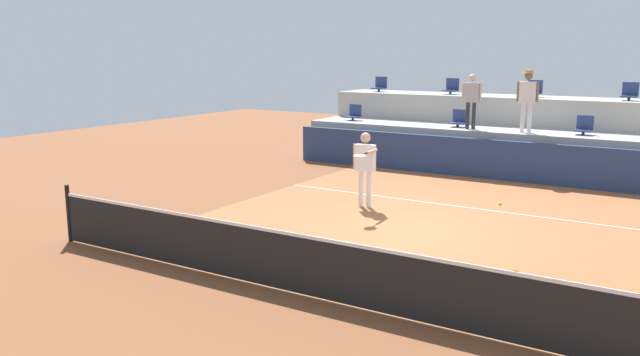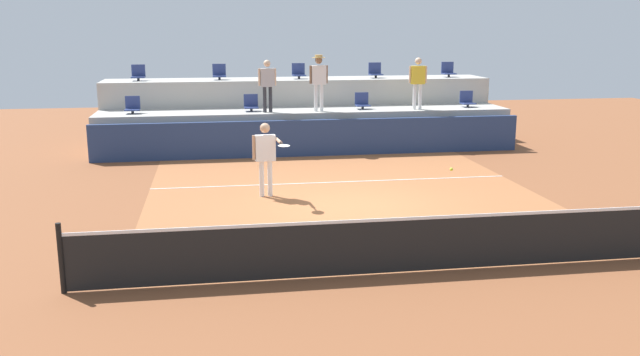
{
  "view_description": "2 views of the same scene",
  "coord_description": "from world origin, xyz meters",
  "views": [
    {
      "loc": [
        4.79,
        -11.33,
        3.47
      ],
      "look_at": [
        -1.24,
        -1.55,
        1.2
      ],
      "focal_mm": 35.9,
      "sensor_mm": 36.0,
      "label": 1
    },
    {
      "loc": [
        -2.96,
        -13.69,
        3.82
      ],
      "look_at": [
        -0.97,
        -1.45,
        1.01
      ],
      "focal_mm": 37.51,
      "sensor_mm": 36.0,
      "label": 2
    }
  ],
  "objects": [
    {
      "name": "stadium_chair_upper_left",
      "position": [
        -2.67,
        9.03,
        2.31
      ],
      "size": [
        0.44,
        0.4,
        0.52
      ],
      "color": "#2D2D33",
      "rests_on": "seating_tier_upper"
    },
    {
      "name": "stadium_chair_lower_right",
      "position": [
        1.81,
        7.23,
        1.46
      ],
      "size": [
        0.44,
        0.4,
        0.52
      ],
      "color": "#2D2D33",
      "rests_on": "seating_tier_lower"
    },
    {
      "name": "sponsor_backboard",
      "position": [
        0.0,
        6.0,
        0.55
      ],
      "size": [
        13.0,
        0.16,
        1.1
      ],
      "primitive_type": "cube",
      "color": "navy",
      "rests_on": "ground_plane"
    },
    {
      "name": "tennis_ball",
      "position": [
        1.88,
        -0.83,
        0.96
      ],
      "size": [
        0.07,
        0.07,
        0.07
      ],
      "color": "#CCE033"
    },
    {
      "name": "stadium_chair_lower_far_left",
      "position": [
        -5.34,
        7.23,
        1.46
      ],
      "size": [
        0.44,
        0.4,
        0.52
      ],
      "color": "#2D2D33",
      "rests_on": "seating_tier_lower"
    },
    {
      "name": "stadium_chair_upper_right",
      "position": [
        2.68,
        9.03,
        2.31
      ],
      "size": [
        0.44,
        0.4,
        0.52
      ],
      "color": "#2D2D33",
      "rests_on": "seating_tier_upper"
    },
    {
      "name": "spectator_leaning_on_rail",
      "position": [
        -1.25,
        6.85,
        2.2
      ],
      "size": [
        0.57,
        0.24,
        1.59
      ],
      "color": "#2D2D33",
      "rests_on": "seating_tier_lower"
    },
    {
      "name": "ground_plane",
      "position": [
        0.0,
        0.0,
        0.0
      ],
      "size": [
        40.0,
        40.0,
        0.0
      ],
      "primitive_type": "plane",
      "color": "brown"
    },
    {
      "name": "stadium_chair_upper_far_left",
      "position": [
        -5.3,
        9.03,
        2.31
      ],
      "size": [
        0.44,
        0.4,
        0.52
      ],
      "color": "#2D2D33",
      "rests_on": "seating_tier_upper"
    },
    {
      "name": "court_service_line",
      "position": [
        0.0,
        2.4,
        0.01
      ],
      "size": [
        9.0,
        0.06,
        0.0
      ],
      "primitive_type": "cube",
      "color": "silver",
      "rests_on": "ground_plane"
    },
    {
      "name": "tennis_net",
      "position": [
        0.0,
        -4.0,
        0.5
      ],
      "size": [
        10.48,
        0.08,
        1.07
      ],
      "color": "black",
      "rests_on": "ground_plane"
    },
    {
      "name": "seating_tier_lower",
      "position": [
        0.0,
        7.3,
        0.62
      ],
      "size": [
        13.0,
        1.8,
        1.25
      ],
      "primitive_type": "cube",
      "color": "#ADAAA3",
      "rests_on": "ground_plane"
    },
    {
      "name": "stadium_chair_upper_center",
      "position": [
        0.0,
        9.03,
        2.31
      ],
      "size": [
        0.44,
        0.4,
        0.52
      ],
      "color": "#2D2D33",
      "rests_on": "seating_tier_upper"
    },
    {
      "name": "tennis_player",
      "position": [
        -1.78,
        1.24,
        1.04
      ],
      "size": [
        0.77,
        1.18,
        1.7
      ],
      "color": "white",
      "rests_on": "ground_plane"
    },
    {
      "name": "stadium_chair_lower_left",
      "position": [
        -1.74,
        7.23,
        1.46
      ],
      "size": [
        0.44,
        0.4,
        0.52
      ],
      "color": "#2D2D33",
      "rests_on": "seating_tier_lower"
    },
    {
      "name": "court_inner_paint",
      "position": [
        0.0,
        1.0,
        0.0
      ],
      "size": [
        9.0,
        10.0,
        0.01
      ],
      "primitive_type": "cube",
      "color": "#A36038",
      "rests_on": "ground_plane"
    },
    {
      "name": "spectator_with_hat",
      "position": [
        0.34,
        6.85,
        2.32
      ],
      "size": [
        0.59,
        0.45,
        1.74
      ],
      "color": "white",
      "rests_on": "seating_tier_lower"
    },
    {
      "name": "seating_tier_upper",
      "position": [
        0.0,
        9.1,
        1.05
      ],
      "size": [
        13.0,
        1.8,
        2.1
      ],
      "primitive_type": "cube",
      "color": "#ADAAA3",
      "rests_on": "ground_plane"
    }
  ]
}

